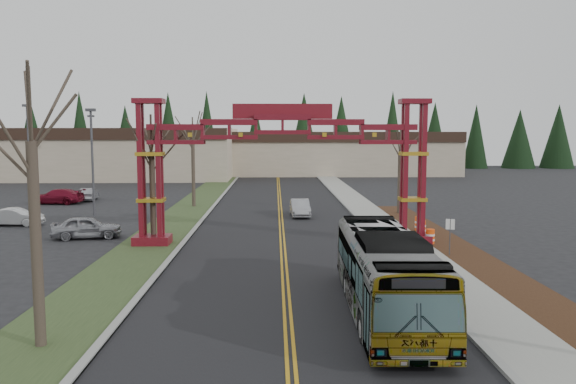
{
  "coord_description": "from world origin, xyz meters",
  "views": [
    {
      "loc": [
        -0.47,
        -16.06,
        6.87
      ],
      "look_at": [
        0.23,
        13.77,
        3.71
      ],
      "focal_mm": 35.0,
      "sensor_mm": 36.0,
      "label": 1
    }
  ],
  "objects_px": {
    "retail_building_west": "(85,153)",
    "bare_tree_median_mid": "(151,152)",
    "gateway_arch": "(283,147)",
    "street_sign": "(450,230)",
    "transit_bus": "(385,273)",
    "bare_tree_right_far": "(400,155)",
    "silver_sedan": "(300,208)",
    "barrel_mid": "(422,228)",
    "parked_car_near_b": "(15,217)",
    "light_pole_far": "(92,146)",
    "bare_tree_median_far": "(193,142)",
    "parked_car_mid_a": "(57,196)",
    "parked_car_near_a": "(87,227)",
    "barrel_south": "(430,237)",
    "retail_building_east": "(336,152)",
    "parked_car_far_a": "(89,194)",
    "bare_tree_median_near": "(31,143)",
    "barrel_north": "(419,224)",
    "light_pole_near": "(92,154)",
    "light_pole_mid": "(29,143)"
  },
  "relations": [
    {
      "from": "bare_tree_right_far",
      "to": "light_pole_mid",
      "type": "xyz_separation_m",
      "value": [
        -37.04,
        14.63,
        0.7
      ]
    },
    {
      "from": "parked_car_near_b",
      "to": "bare_tree_right_far",
      "type": "relative_size",
      "value": 0.56
    },
    {
      "from": "bare_tree_median_far",
      "to": "barrel_north",
      "type": "distance_m",
      "value": 22.86
    },
    {
      "from": "parked_car_far_a",
      "to": "light_pole_near",
      "type": "xyz_separation_m",
      "value": [
        3.94,
        -10.65,
        4.47
      ]
    },
    {
      "from": "parked_car_near_a",
      "to": "transit_bus",
      "type": "bearing_deg",
      "value": -145.24
    },
    {
      "from": "gateway_arch",
      "to": "retail_building_west",
      "type": "bearing_deg",
      "value": 119.07
    },
    {
      "from": "retail_building_east",
      "to": "parked_car_far_a",
      "type": "height_order",
      "value": "retail_building_east"
    },
    {
      "from": "gateway_arch",
      "to": "light_pole_far",
      "type": "distance_m",
      "value": 43.87
    },
    {
      "from": "bare_tree_median_mid",
      "to": "barrel_mid",
      "type": "relative_size",
      "value": 7.87
    },
    {
      "from": "silver_sedan",
      "to": "barrel_mid",
      "type": "bearing_deg",
      "value": -50.83
    },
    {
      "from": "light_pole_mid",
      "to": "barrel_north",
      "type": "height_order",
      "value": "light_pole_mid"
    },
    {
      "from": "barrel_mid",
      "to": "street_sign",
      "type": "bearing_deg",
      "value": -91.28
    },
    {
      "from": "parked_car_mid_a",
      "to": "barrel_mid",
      "type": "distance_m",
      "value": 35.51
    },
    {
      "from": "transit_bus",
      "to": "bare_tree_median_far",
      "type": "distance_m",
      "value": 33.6
    },
    {
      "from": "silver_sedan",
      "to": "bare_tree_median_far",
      "type": "height_order",
      "value": "bare_tree_median_far"
    },
    {
      "from": "light_pole_near",
      "to": "light_pole_far",
      "type": "distance_m",
      "value": 25.97
    },
    {
      "from": "gateway_arch",
      "to": "retail_building_east",
      "type": "xyz_separation_m",
      "value": [
        10.0,
        61.95,
        -2.47
      ]
    },
    {
      "from": "transit_bus",
      "to": "barrel_mid",
      "type": "distance_m",
      "value": 17.23
    },
    {
      "from": "light_pole_near",
      "to": "barrel_north",
      "type": "bearing_deg",
      "value": -18.15
    },
    {
      "from": "parked_car_far_a",
      "to": "gateway_arch",
      "type": "bearing_deg",
      "value": 123.78
    },
    {
      "from": "silver_sedan",
      "to": "bare_tree_right_far",
      "type": "distance_m",
      "value": 9.5
    },
    {
      "from": "light_pole_mid",
      "to": "barrel_north",
      "type": "relative_size",
      "value": 9.2
    },
    {
      "from": "light_pole_mid",
      "to": "barrel_mid",
      "type": "distance_m",
      "value": 44.15
    },
    {
      "from": "bare_tree_median_far",
      "to": "barrel_south",
      "type": "distance_m",
      "value": 25.57
    },
    {
      "from": "bare_tree_median_near",
      "to": "barrel_mid",
      "type": "distance_m",
      "value": 26.67
    },
    {
      "from": "street_sign",
      "to": "barrel_south",
      "type": "distance_m",
      "value": 3.35
    },
    {
      "from": "parked_car_near_b",
      "to": "barrel_mid",
      "type": "relative_size",
      "value": 3.91
    },
    {
      "from": "retail_building_west",
      "to": "bare_tree_median_mid",
      "type": "xyz_separation_m",
      "value": [
        22.0,
        -53.56,
        1.92
      ]
    },
    {
      "from": "gateway_arch",
      "to": "light_pole_far",
      "type": "bearing_deg",
      "value": 122.29
    },
    {
      "from": "gateway_arch",
      "to": "light_pole_near",
      "type": "relative_size",
      "value": 2.06
    },
    {
      "from": "parked_car_mid_a",
      "to": "barrel_south",
      "type": "relative_size",
      "value": 4.98
    },
    {
      "from": "bare_tree_median_mid",
      "to": "street_sign",
      "type": "relative_size",
      "value": 3.76
    },
    {
      "from": "retail_building_east",
      "to": "street_sign",
      "type": "bearing_deg",
      "value": -90.68
    },
    {
      "from": "light_pole_far",
      "to": "bare_tree_median_far",
      "type": "bearing_deg",
      "value": -51.38
    },
    {
      "from": "light_pole_near",
      "to": "barrel_south",
      "type": "relative_size",
      "value": 8.74
    },
    {
      "from": "bare_tree_right_far",
      "to": "barrel_mid",
      "type": "distance_m",
      "value": 10.8
    },
    {
      "from": "retail_building_east",
      "to": "bare_tree_median_mid",
      "type": "height_order",
      "value": "bare_tree_median_mid"
    },
    {
      "from": "parked_car_far_a",
      "to": "barrel_mid",
      "type": "relative_size",
      "value": 3.82
    },
    {
      "from": "retail_building_west",
      "to": "retail_building_east",
      "type": "distance_m",
      "value": 40.79
    },
    {
      "from": "bare_tree_median_near",
      "to": "bare_tree_right_far",
      "type": "relative_size",
      "value": 1.25
    },
    {
      "from": "parked_car_near_b",
      "to": "bare_tree_median_far",
      "type": "bearing_deg",
      "value": -46.53
    },
    {
      "from": "parked_car_far_a",
      "to": "bare_tree_median_mid",
      "type": "xyz_separation_m",
      "value": [
        11.4,
        -22.61,
        5.04
      ]
    },
    {
      "from": "transit_bus",
      "to": "bare_tree_right_far",
      "type": "height_order",
      "value": "bare_tree_right_far"
    },
    {
      "from": "silver_sedan",
      "to": "light_pole_near",
      "type": "height_order",
      "value": "light_pole_near"
    },
    {
      "from": "street_sign",
      "to": "barrel_mid",
      "type": "distance_m",
      "value": 6.59
    },
    {
      "from": "retail_building_west",
      "to": "light_pole_mid",
      "type": "distance_m",
      "value": 26.94
    },
    {
      "from": "gateway_arch",
      "to": "street_sign",
      "type": "bearing_deg",
      "value": -21.75
    },
    {
      "from": "transit_bus",
      "to": "gateway_arch",
      "type": "bearing_deg",
      "value": 107.07
    },
    {
      "from": "parked_car_near_a",
      "to": "parked_car_far_a",
      "type": "distance_m",
      "value": 21.74
    },
    {
      "from": "bare_tree_median_near",
      "to": "street_sign",
      "type": "distance_m",
      "value": 22.04
    }
  ]
}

